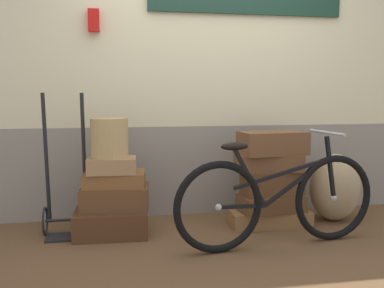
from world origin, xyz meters
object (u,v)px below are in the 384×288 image
(suitcase_0, at_px, (111,222))
(suitcase_1, at_px, (115,197))
(suitcase_3, at_px, (112,165))
(bicycle, at_px, (278,200))
(suitcase_7, at_px, (268,162))
(suitcase_2, at_px, (115,179))
(burlap_sack, at_px, (335,187))
(suitcase_8, at_px, (273,143))
(suitcase_5, at_px, (271,203))
(suitcase_6, at_px, (272,183))
(wicker_basket, at_px, (109,138))
(luggage_trolley, at_px, (66,200))
(suitcase_4, at_px, (268,217))

(suitcase_0, bearing_deg, suitcase_1, 41.82)
(suitcase_3, distance_m, bicycle, 1.39)
(suitcase_3, xyz_separation_m, suitcase_7, (1.39, 0.04, -0.02))
(suitcase_0, bearing_deg, suitcase_2, 45.38)
(burlap_sack, bearing_deg, suitcase_7, -178.21)
(suitcase_8, bearing_deg, suitcase_0, 174.85)
(suitcase_5, relative_size, bicycle, 0.34)
(suitcase_6, xyz_separation_m, wicker_basket, (-1.44, 0.01, 0.43))
(suitcase_5, relative_size, luggage_trolley, 0.47)
(luggage_trolley, xyz_separation_m, bicycle, (1.67, -0.59, 0.07))
(suitcase_4, bearing_deg, suitcase_7, -166.03)
(suitcase_4, height_order, suitcase_8, suitcase_8)
(suitcase_7, height_order, luggage_trolley, luggage_trolley)
(suitcase_0, height_order, suitcase_1, suitcase_1)
(suitcase_3, bearing_deg, suitcase_7, 4.62)
(suitcase_0, bearing_deg, suitcase_7, 3.76)
(suitcase_8, relative_size, bicycle, 0.34)
(suitcase_3, height_order, suitcase_7, suitcase_3)
(suitcase_5, relative_size, burlap_sack, 0.90)
(bicycle, bearing_deg, suitcase_8, 74.40)
(suitcase_3, bearing_deg, suitcase_2, 67.21)
(suitcase_1, bearing_deg, suitcase_3, -112.95)
(wicker_basket, distance_m, bicycle, 1.47)
(suitcase_3, relative_size, suitcase_5, 0.70)
(suitcase_2, xyz_separation_m, wicker_basket, (-0.04, -0.02, 0.36))
(suitcase_2, relative_size, bicycle, 0.30)
(suitcase_8, bearing_deg, suitcase_5, -121.72)
(suitcase_0, height_order, suitcase_2, suitcase_2)
(bicycle, bearing_deg, luggage_trolley, 160.64)
(suitcase_2, bearing_deg, suitcase_6, 4.51)
(suitcase_0, height_order, wicker_basket, wicker_basket)
(suitcase_5, xyz_separation_m, luggage_trolley, (-1.80, 0.09, 0.09))
(suitcase_2, bearing_deg, suitcase_7, 5.78)
(suitcase_3, relative_size, luggage_trolley, 0.33)
(suitcase_5, relative_size, wicker_basket, 1.73)
(suitcase_3, bearing_deg, suitcase_1, 63.88)
(suitcase_2, bearing_deg, suitcase_5, 3.69)
(suitcase_6, bearing_deg, suitcase_8, 76.61)
(suitcase_4, relative_size, suitcase_7, 1.24)
(suitcase_7, distance_m, wicker_basket, 1.43)
(suitcase_2, bearing_deg, suitcase_8, 5.08)
(suitcase_4, distance_m, wicker_basket, 1.62)
(suitcase_7, relative_size, suitcase_8, 0.99)
(bicycle, bearing_deg, suitcase_7, 77.97)
(suitcase_0, xyz_separation_m, suitcase_4, (1.43, 0.04, -0.04))
(suitcase_7, bearing_deg, suitcase_3, -173.91)
(suitcase_3, height_order, burlap_sack, suitcase_3)
(suitcase_8, relative_size, luggage_trolley, 0.49)
(wicker_basket, xyz_separation_m, burlap_sack, (2.09, 0.04, -0.51))
(suitcase_8, bearing_deg, suitcase_6, -105.79)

